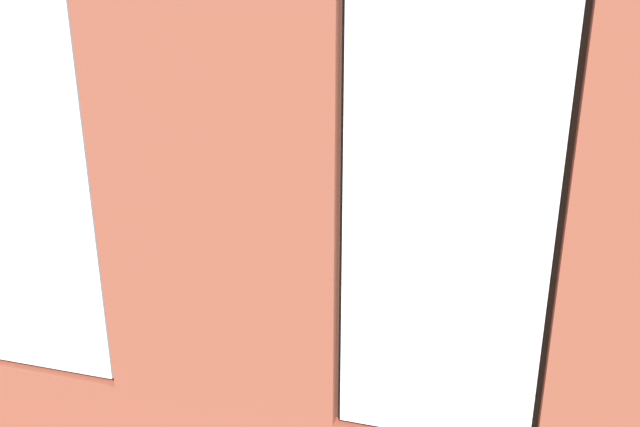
# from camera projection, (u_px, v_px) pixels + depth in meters

# --- Properties ---
(ground_plane) EXTENTS (6.87, 6.17, 0.10)m
(ground_plane) POSITION_uv_depth(u_px,v_px,m) (346.00, 303.00, 5.94)
(ground_plane) COLOR brown
(brick_wall_with_windows) EXTENTS (6.27, 0.30, 3.05)m
(brick_wall_with_windows) POSITION_uv_depth(u_px,v_px,m) (217.00, 259.00, 2.99)
(brick_wall_with_windows) COLOR brown
(brick_wall_with_windows) RESTS_ON ground_plane
(white_wall_right) EXTENTS (0.10, 5.17, 3.05)m
(white_wall_right) POSITION_uv_depth(u_px,v_px,m) (35.00, 127.00, 6.07)
(white_wall_right) COLOR silver
(white_wall_right) RESTS_ON ground_plane
(couch_by_window) EXTENTS (1.82, 0.87, 0.80)m
(couch_by_window) POSITION_uv_depth(u_px,v_px,m) (292.00, 393.00, 3.91)
(couch_by_window) COLOR black
(couch_by_window) RESTS_ON ground_plane
(coffee_table) EXTENTS (1.23, 0.73, 0.44)m
(coffee_table) POSITION_uv_depth(u_px,v_px,m) (289.00, 267.00, 5.67)
(coffee_table) COLOR tan
(coffee_table) RESTS_ON ground_plane
(cup_ceramic) EXTENTS (0.08, 0.08, 0.09)m
(cup_ceramic) POSITION_uv_depth(u_px,v_px,m) (289.00, 257.00, 5.64)
(cup_ceramic) COLOR silver
(cup_ceramic) RESTS_ON coffee_table
(candle_jar) EXTENTS (0.08, 0.08, 0.11)m
(candle_jar) POSITION_uv_depth(u_px,v_px,m) (276.00, 250.00, 5.76)
(candle_jar) COLOR #B7333D
(candle_jar) RESTS_ON coffee_table
(table_plant_small) EXTENTS (0.18, 0.18, 0.28)m
(table_plant_small) POSITION_uv_depth(u_px,v_px,m) (328.00, 245.00, 5.64)
(table_plant_small) COLOR brown
(table_plant_small) RESTS_ON coffee_table
(remote_silver) EXTENTS (0.15, 0.16, 0.02)m
(remote_silver) POSITION_uv_depth(u_px,v_px,m) (294.00, 266.00, 5.53)
(remote_silver) COLOR #B2B2B7
(remote_silver) RESTS_ON coffee_table
(remote_gray) EXTENTS (0.18, 0.10, 0.02)m
(remote_gray) POSITION_uv_depth(u_px,v_px,m) (246.00, 261.00, 5.65)
(remote_gray) COLOR #59595B
(remote_gray) RESTS_ON coffee_table
(media_console) EXTENTS (1.23, 0.42, 0.59)m
(media_console) POSITION_uv_depth(u_px,v_px,m) (79.00, 246.00, 6.41)
(media_console) COLOR black
(media_console) RESTS_ON ground_plane
(tv_flatscreen) EXTENTS (1.13, 0.20, 0.78)m
(tv_flatscreen) POSITION_uv_depth(u_px,v_px,m) (71.00, 182.00, 6.20)
(tv_flatscreen) COLOR black
(tv_flatscreen) RESTS_ON media_console
(potted_plant_near_tv) EXTENTS (0.61, 0.61, 1.06)m
(potted_plant_near_tv) POSITION_uv_depth(u_px,v_px,m) (51.00, 256.00, 5.18)
(potted_plant_near_tv) COLOR #47423D
(potted_plant_near_tv) RESTS_ON ground_plane
(potted_plant_corner_near_left) EXTENTS (0.76, 0.76, 1.19)m
(potted_plant_corner_near_left) POSITION_uv_depth(u_px,v_px,m) (617.00, 185.00, 6.92)
(potted_plant_corner_near_left) COLOR #47423D
(potted_plant_corner_near_left) RESTS_ON ground_plane
(potted_plant_between_couches) EXTENTS (0.77, 0.73, 1.26)m
(potted_plant_between_couches) POSITION_uv_depth(u_px,v_px,m) (524.00, 369.00, 3.48)
(potted_plant_between_couches) COLOR #9E5638
(potted_plant_between_couches) RESTS_ON ground_plane
(potted_plant_foreground_right) EXTENTS (1.05, 1.19, 1.48)m
(potted_plant_foreground_right) POSITION_uv_depth(u_px,v_px,m) (199.00, 143.00, 8.12)
(potted_plant_foreground_right) COLOR #9E5638
(potted_plant_foreground_right) RESTS_ON ground_plane
(potted_plant_by_left_couch) EXTENTS (0.24, 0.24, 0.44)m
(potted_plant_by_left_couch) POSITION_uv_depth(u_px,v_px,m) (570.00, 266.00, 5.97)
(potted_plant_by_left_couch) COLOR gray
(potted_plant_by_left_couch) RESTS_ON ground_plane
(potted_plant_mid_room_small) EXTENTS (0.37, 0.37, 0.57)m
(potted_plant_mid_room_small) POSITION_uv_depth(u_px,v_px,m) (481.00, 252.00, 6.00)
(potted_plant_mid_room_small) COLOR #47423D
(potted_plant_mid_room_small) RESTS_ON ground_plane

